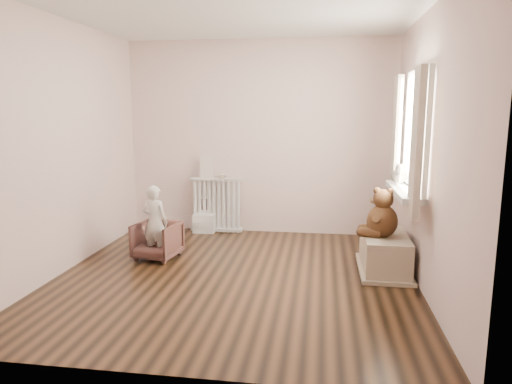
# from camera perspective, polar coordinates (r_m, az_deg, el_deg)

# --- Properties ---
(floor) EXTENTS (3.60, 3.60, 0.01)m
(floor) POSITION_cam_1_polar(r_m,az_deg,el_deg) (4.73, -2.63, -10.50)
(floor) COLOR black
(floor) RESTS_ON ground
(ceiling) EXTENTS (3.60, 3.60, 0.01)m
(ceiling) POSITION_cam_1_polar(r_m,az_deg,el_deg) (4.52, -2.92, 22.04)
(ceiling) COLOR white
(ceiling) RESTS_ON ground
(back_wall) EXTENTS (3.60, 0.02, 2.60)m
(back_wall) POSITION_cam_1_polar(r_m,az_deg,el_deg) (6.21, 0.44, 6.76)
(back_wall) COLOR silver
(back_wall) RESTS_ON ground
(front_wall) EXTENTS (3.60, 0.02, 2.60)m
(front_wall) POSITION_cam_1_polar(r_m,az_deg,el_deg) (2.71, -10.10, 2.19)
(front_wall) COLOR silver
(front_wall) RESTS_ON ground
(left_wall) EXTENTS (0.02, 3.60, 2.60)m
(left_wall) POSITION_cam_1_polar(r_m,az_deg,el_deg) (5.10, -23.11, 5.21)
(left_wall) COLOR silver
(left_wall) RESTS_ON ground
(right_wall) EXTENTS (0.02, 3.60, 2.60)m
(right_wall) POSITION_cam_1_polar(r_m,az_deg,el_deg) (4.46, 20.64, 4.78)
(right_wall) COLOR silver
(right_wall) RESTS_ON ground
(window) EXTENTS (0.03, 0.90, 1.10)m
(window) POSITION_cam_1_polar(r_m,az_deg,el_deg) (4.74, 19.52, 6.94)
(window) COLOR white
(window) RESTS_ON right_wall
(window_sill) EXTENTS (0.22, 1.10, 0.06)m
(window_sill) POSITION_cam_1_polar(r_m,az_deg,el_deg) (4.78, 18.06, 0.05)
(window_sill) COLOR silver
(window_sill) RESTS_ON right_wall
(curtain_left) EXTENTS (0.06, 0.26, 1.30)m
(curtain_left) POSITION_cam_1_polar(r_m,az_deg,el_deg) (4.16, 19.47, 5.75)
(curtain_left) COLOR beige
(curtain_left) RESTS_ON right_wall
(curtain_right) EXTENTS (0.06, 0.26, 1.30)m
(curtain_right) POSITION_cam_1_polar(r_m,az_deg,el_deg) (5.28, 17.13, 6.69)
(curtain_right) COLOR beige
(curtain_right) RESTS_ON right_wall
(radiator) EXTENTS (0.72, 0.14, 0.75)m
(radiator) POSITION_cam_1_polar(r_m,az_deg,el_deg) (6.32, -4.97, -1.54)
(radiator) COLOR silver
(radiator) RESTS_ON floor
(paper_doll) EXTENTS (0.18, 0.02, 0.31)m
(paper_doll) POSITION_cam_1_polar(r_m,az_deg,el_deg) (6.27, -6.15, 3.13)
(paper_doll) COLOR beige
(paper_doll) RESTS_ON radiator
(tin_a) EXTENTS (0.09, 0.09, 0.06)m
(tin_a) POSITION_cam_1_polar(r_m,az_deg,el_deg) (6.24, -4.24, 1.96)
(tin_a) COLOR #A59E8C
(tin_a) RESTS_ON radiator
(toy_vanity) EXTENTS (0.30, 0.21, 0.47)m
(toy_vanity) POSITION_cam_1_polar(r_m,az_deg,el_deg) (6.36, -6.46, -2.56)
(toy_vanity) COLOR silver
(toy_vanity) RESTS_ON floor
(armchair) EXTENTS (0.53, 0.54, 0.42)m
(armchair) POSITION_cam_1_polar(r_m,az_deg,el_deg) (5.33, -12.24, -5.93)
(armchair) COLOR #512F28
(armchair) RESTS_ON floor
(child) EXTENTS (0.34, 0.25, 0.84)m
(child) POSITION_cam_1_polar(r_m,az_deg,el_deg) (5.23, -12.53, -3.70)
(child) COLOR beige
(child) RESTS_ON armchair
(toy_bench) EXTENTS (0.45, 0.84, 0.40)m
(toy_bench) POSITION_cam_1_polar(r_m,az_deg,el_deg) (5.01, 15.74, -7.27)
(toy_bench) COLOR #BAAB8D
(toy_bench) RESTS_ON floor
(teddy_bear) EXTENTS (0.46, 0.38, 0.50)m
(teddy_bear) POSITION_cam_1_polar(r_m,az_deg,el_deg) (4.81, 15.56, -2.18)
(teddy_bear) COLOR #381F0F
(teddy_bear) RESTS_ON toy_bench
(plush_cat) EXTENTS (0.21, 0.29, 0.22)m
(plush_cat) POSITION_cam_1_polar(r_m,az_deg,el_deg) (5.07, 17.44, 2.12)
(plush_cat) COLOR slate
(plush_cat) RESTS_ON window_sill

